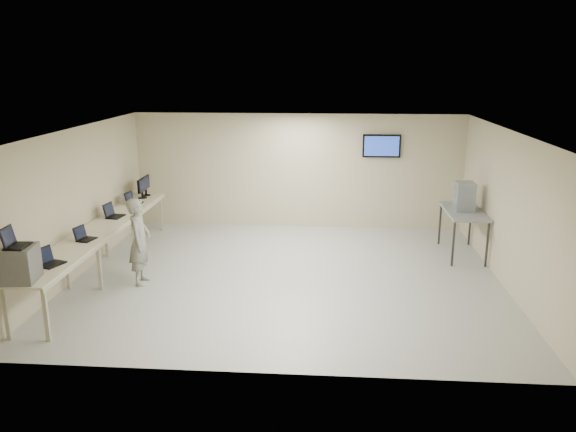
# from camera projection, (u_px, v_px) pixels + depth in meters

# --- Properties ---
(room) EXTENTS (8.01, 7.01, 2.81)m
(room) POSITION_uv_depth(u_px,v_px,m) (289.00, 205.00, 10.44)
(room) COLOR #ACAA9D
(room) RESTS_ON ground
(workbench) EXTENTS (0.76, 6.00, 0.90)m
(workbench) POSITION_uv_depth(u_px,v_px,m) (102.00, 231.00, 10.80)
(workbench) COLOR #BFB090
(workbench) RESTS_ON ground
(equipment_box) EXTENTS (0.50, 0.55, 0.52)m
(equipment_box) POSITION_uv_depth(u_px,v_px,m) (20.00, 264.00, 8.07)
(equipment_box) COLOR #5C5E5F
(equipment_box) RESTS_ON workbench
(laptop_on_box) EXTENTS (0.33, 0.39, 0.29)m
(laptop_on_box) POSITION_uv_depth(u_px,v_px,m) (13.00, 242.00, 7.99)
(laptop_on_box) COLOR black
(laptop_on_box) RESTS_ON equipment_box
(laptop_0) EXTENTS (0.41, 0.43, 0.29)m
(laptop_0) POSITION_uv_depth(u_px,v_px,m) (48.00, 260.00, 8.76)
(laptop_0) COLOR black
(laptop_0) RESTS_ON workbench
(laptop_1) EXTENTS (0.34, 0.37, 0.26)m
(laptop_1) POSITION_uv_depth(u_px,v_px,m) (84.00, 236.00, 10.01)
(laptop_1) COLOR black
(laptop_1) RESTS_ON workbench
(laptop_2) EXTENTS (0.36, 0.41, 0.29)m
(laptop_2) POSITION_uv_depth(u_px,v_px,m) (113.00, 214.00, 11.51)
(laptop_2) COLOR black
(laptop_2) RESTS_ON workbench
(laptop_3) EXTENTS (0.33, 0.38, 0.27)m
(laptop_3) POSITION_uv_depth(u_px,v_px,m) (132.00, 201.00, 12.59)
(laptop_3) COLOR black
(laptop_3) RESTS_ON workbench
(monitor_near) EXTENTS (0.21, 0.47, 0.46)m
(monitor_near) POSITION_uv_depth(u_px,v_px,m) (142.00, 186.00, 13.09)
(monitor_near) COLOR black
(monitor_near) RESTS_ON workbench
(monitor_far) EXTENTS (0.21, 0.47, 0.47)m
(monitor_far) POSITION_uv_depth(u_px,v_px,m) (146.00, 184.00, 13.36)
(monitor_far) COLOR black
(monitor_far) RESTS_ON workbench
(soldier) EXTENTS (0.44, 0.62, 1.62)m
(soldier) POSITION_uv_depth(u_px,v_px,m) (140.00, 241.00, 10.25)
(soldier) COLOR slate
(soldier) RESTS_ON ground
(side_table) EXTENTS (0.76, 1.64, 0.98)m
(side_table) POSITION_uv_depth(u_px,v_px,m) (464.00, 214.00, 11.75)
(side_table) COLOR gray
(side_table) RESTS_ON ground
(storage_bins) EXTENTS (0.38, 0.42, 0.60)m
(storage_bins) POSITION_uv_depth(u_px,v_px,m) (464.00, 196.00, 11.66)
(storage_bins) COLOR gray
(storage_bins) RESTS_ON side_table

